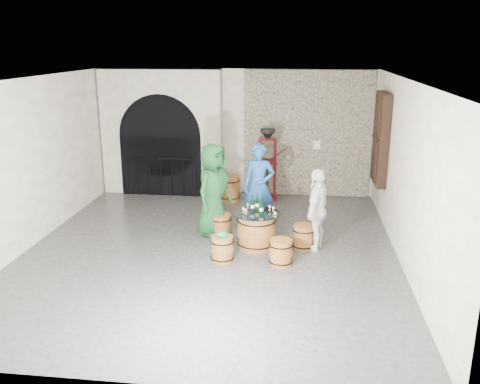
# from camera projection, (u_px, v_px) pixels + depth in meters

# --- Properties ---
(ground) EXTENTS (8.00, 8.00, 0.00)m
(ground) POSITION_uv_depth(u_px,v_px,m) (211.00, 250.00, 9.71)
(ground) COLOR #2C2C2F
(ground) RESTS_ON ground
(wall_back) EXTENTS (8.00, 0.00, 8.00)m
(wall_back) POSITION_uv_depth(u_px,v_px,m) (237.00, 132.00, 13.07)
(wall_back) COLOR white
(wall_back) RESTS_ON ground
(wall_front) EXTENTS (8.00, 0.00, 8.00)m
(wall_front) POSITION_uv_depth(u_px,v_px,m) (143.00, 258.00, 5.45)
(wall_front) COLOR white
(wall_front) RESTS_ON ground
(wall_left) EXTENTS (0.00, 8.00, 8.00)m
(wall_left) POSITION_uv_depth(u_px,v_px,m) (28.00, 164.00, 9.66)
(wall_left) COLOR white
(wall_left) RESTS_ON ground
(wall_right) EXTENTS (0.00, 8.00, 8.00)m
(wall_right) POSITION_uv_depth(u_px,v_px,m) (407.00, 175.00, 8.86)
(wall_right) COLOR white
(wall_right) RESTS_ON ground
(ceiling) EXTENTS (8.00, 8.00, 0.00)m
(ceiling) POSITION_uv_depth(u_px,v_px,m) (208.00, 80.00, 8.81)
(ceiling) COLOR beige
(ceiling) RESTS_ON wall_back
(stone_facing_panel) EXTENTS (3.20, 0.12, 3.18)m
(stone_facing_panel) POSITION_uv_depth(u_px,v_px,m) (307.00, 134.00, 12.81)
(stone_facing_panel) COLOR gray
(stone_facing_panel) RESTS_ON ground
(arched_opening) EXTENTS (3.10, 0.60, 3.19)m
(arched_opening) POSITION_uv_depth(u_px,v_px,m) (162.00, 133.00, 13.04)
(arched_opening) COLOR white
(arched_opening) RESTS_ON ground
(shuttered_window) EXTENTS (0.23, 1.10, 2.00)m
(shuttered_window) POSITION_uv_depth(u_px,v_px,m) (381.00, 139.00, 11.10)
(shuttered_window) COLOR black
(shuttered_window) RESTS_ON wall_right
(barrel_table) EXTENTS (0.91, 0.91, 0.70)m
(barrel_table) POSITION_uv_depth(u_px,v_px,m) (256.00, 230.00, 9.77)
(barrel_table) COLOR brown
(barrel_table) RESTS_ON ground
(barrel_stool_left) EXTENTS (0.43, 0.43, 0.47)m
(barrel_stool_left) POSITION_uv_depth(u_px,v_px,m) (221.00, 226.00, 10.35)
(barrel_stool_left) COLOR brown
(barrel_stool_left) RESTS_ON ground
(barrel_stool_far) EXTENTS (0.43, 0.43, 0.47)m
(barrel_stool_far) POSITION_uv_depth(u_px,v_px,m) (258.00, 220.00, 10.67)
(barrel_stool_far) COLOR brown
(barrel_stool_far) RESTS_ON ground
(barrel_stool_right) EXTENTS (0.43, 0.43, 0.47)m
(barrel_stool_right) POSITION_uv_depth(u_px,v_px,m) (303.00, 237.00, 9.74)
(barrel_stool_right) COLOR brown
(barrel_stool_right) RESTS_ON ground
(barrel_stool_near_right) EXTENTS (0.43, 0.43, 0.47)m
(barrel_stool_near_right) POSITION_uv_depth(u_px,v_px,m) (281.00, 252.00, 9.03)
(barrel_stool_near_right) COLOR brown
(barrel_stool_near_right) RESTS_ON ground
(barrel_stool_near_left) EXTENTS (0.43, 0.43, 0.47)m
(barrel_stool_near_left) POSITION_uv_depth(u_px,v_px,m) (222.00, 249.00, 9.18)
(barrel_stool_near_left) COLOR brown
(barrel_stool_near_left) RESTS_ON ground
(green_cap) EXTENTS (0.24, 0.19, 0.11)m
(green_cap) POSITION_uv_depth(u_px,v_px,m) (222.00, 234.00, 9.10)
(green_cap) COLOR #0B7F47
(green_cap) RESTS_ON barrel_stool_near_left
(person_green) EXTENTS (0.95, 1.11, 1.91)m
(person_green) POSITION_uv_depth(u_px,v_px,m) (213.00, 190.00, 10.27)
(person_green) COLOR #13451E
(person_green) RESTS_ON ground
(person_blue) EXTENTS (0.67, 0.45, 1.82)m
(person_blue) POSITION_uv_depth(u_px,v_px,m) (259.00, 186.00, 10.75)
(person_blue) COLOR #1B4E99
(person_blue) RESTS_ON ground
(person_white) EXTENTS (0.67, 1.01, 1.59)m
(person_white) POSITION_uv_depth(u_px,v_px,m) (317.00, 210.00, 9.57)
(person_white) COLOR white
(person_white) RESTS_ON ground
(wine_bottle_left) EXTENTS (0.08, 0.08, 0.32)m
(wine_bottle_left) POSITION_uv_depth(u_px,v_px,m) (253.00, 205.00, 9.73)
(wine_bottle_left) COLOR black
(wine_bottle_left) RESTS_ON barrel_table
(wine_bottle_center) EXTENTS (0.08, 0.08, 0.32)m
(wine_bottle_center) POSITION_uv_depth(u_px,v_px,m) (261.00, 208.00, 9.56)
(wine_bottle_center) COLOR black
(wine_bottle_center) RESTS_ON barrel_table
(wine_bottle_right) EXTENTS (0.08, 0.08, 0.32)m
(wine_bottle_right) POSITION_uv_depth(u_px,v_px,m) (257.00, 203.00, 9.81)
(wine_bottle_right) COLOR black
(wine_bottle_right) RESTS_ON barrel_table
(tasting_glass_a) EXTENTS (0.05, 0.05, 0.10)m
(tasting_glass_a) POSITION_uv_depth(u_px,v_px,m) (246.00, 211.00, 9.60)
(tasting_glass_a) COLOR orange
(tasting_glass_a) RESTS_ON barrel_table
(tasting_glass_b) EXTENTS (0.05, 0.05, 0.10)m
(tasting_glass_b) POSITION_uv_depth(u_px,v_px,m) (273.00, 209.00, 9.73)
(tasting_glass_b) COLOR orange
(tasting_glass_b) RESTS_ON barrel_table
(tasting_glass_c) EXTENTS (0.05, 0.05, 0.10)m
(tasting_glass_c) POSITION_uv_depth(u_px,v_px,m) (248.00, 206.00, 9.94)
(tasting_glass_c) COLOR orange
(tasting_glass_c) RESTS_ON barrel_table
(tasting_glass_d) EXTENTS (0.05, 0.05, 0.10)m
(tasting_glass_d) POSITION_uv_depth(u_px,v_px,m) (270.00, 208.00, 9.81)
(tasting_glass_d) COLOR orange
(tasting_glass_d) RESTS_ON barrel_table
(tasting_glass_e) EXTENTS (0.05, 0.05, 0.10)m
(tasting_glass_e) POSITION_uv_depth(u_px,v_px,m) (275.00, 215.00, 9.43)
(tasting_glass_e) COLOR orange
(tasting_glass_e) RESTS_ON barrel_table
(tasting_glass_f) EXTENTS (0.05, 0.05, 0.10)m
(tasting_glass_f) POSITION_uv_depth(u_px,v_px,m) (243.00, 210.00, 9.69)
(tasting_glass_f) COLOR orange
(tasting_glass_f) RESTS_ON barrel_table
(side_barrel) EXTENTS (0.49, 0.49, 0.65)m
(side_barrel) POSITION_uv_depth(u_px,v_px,m) (230.00, 188.00, 12.67)
(side_barrel) COLOR brown
(side_barrel) RESTS_ON ground
(corking_press) EXTENTS (0.76, 0.47, 1.79)m
(corking_press) POSITION_uv_depth(u_px,v_px,m) (267.00, 159.00, 12.62)
(corking_press) COLOR #480C0D
(corking_press) RESTS_ON ground
(control_box) EXTENTS (0.18, 0.10, 0.22)m
(control_box) POSITION_uv_depth(u_px,v_px,m) (317.00, 145.00, 12.77)
(control_box) COLOR silver
(control_box) RESTS_ON wall_back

